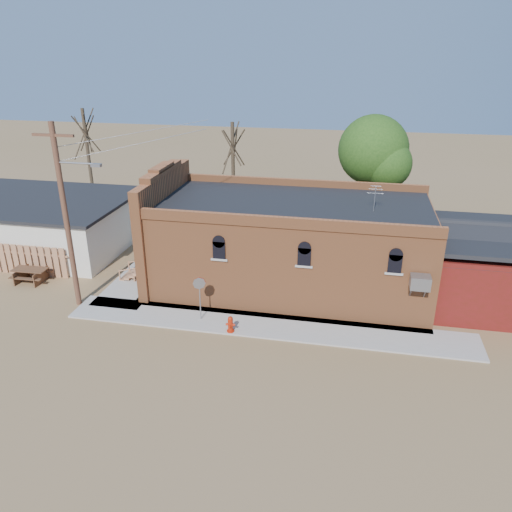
% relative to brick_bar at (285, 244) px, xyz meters
% --- Properties ---
extents(ground, '(120.00, 120.00, 0.00)m').
position_rel_brick_bar_xyz_m(ground, '(-1.64, -5.49, -2.34)').
color(ground, olive).
rests_on(ground, ground).
extents(sidewalk_south, '(19.00, 2.20, 0.08)m').
position_rel_brick_bar_xyz_m(sidewalk_south, '(-0.14, -4.59, -2.30)').
color(sidewalk_south, '#9E9991').
rests_on(sidewalk_south, ground).
extents(sidewalk_west, '(2.60, 10.00, 0.08)m').
position_rel_brick_bar_xyz_m(sidewalk_west, '(-7.94, 0.51, -2.30)').
color(sidewalk_west, '#9E9991').
rests_on(sidewalk_west, ground).
extents(brick_bar, '(16.40, 7.97, 6.30)m').
position_rel_brick_bar_xyz_m(brick_bar, '(0.00, 0.00, 0.00)').
color(brick_bar, '#B06236').
rests_on(brick_bar, ground).
extents(red_shed, '(5.40, 6.40, 4.30)m').
position_rel_brick_bar_xyz_m(red_shed, '(9.86, 0.01, -0.07)').
color(red_shed, '#54160E').
rests_on(red_shed, ground).
extents(wood_fence, '(5.20, 0.10, 1.80)m').
position_rel_brick_bar_xyz_m(wood_fence, '(-14.44, -1.69, -1.44)').
color(wood_fence, '#A56C4A').
rests_on(wood_fence, ground).
extents(utility_pole, '(3.12, 0.26, 9.00)m').
position_rel_brick_bar_xyz_m(utility_pole, '(-9.79, -4.29, 2.43)').
color(utility_pole, '#4B2D1E').
rests_on(utility_pole, ground).
extents(tree_bare_near, '(2.80, 2.80, 7.65)m').
position_rel_brick_bar_xyz_m(tree_bare_near, '(-4.64, 7.51, 3.62)').
color(tree_bare_near, '#423625').
rests_on(tree_bare_near, ground).
extents(tree_bare_far, '(2.80, 2.80, 8.16)m').
position_rel_brick_bar_xyz_m(tree_bare_far, '(-15.64, 8.51, 4.02)').
color(tree_bare_far, '#423625').
rests_on(tree_bare_far, ground).
extents(tree_leafy, '(4.40, 4.40, 8.15)m').
position_rel_brick_bar_xyz_m(tree_leafy, '(4.36, 8.01, 3.59)').
color(tree_leafy, '#423625').
rests_on(tree_leafy, ground).
extents(fire_hydrant, '(0.44, 0.41, 0.77)m').
position_rel_brick_bar_xyz_m(fire_hydrant, '(-1.66, -5.50, -1.88)').
color(fire_hydrant, '#AB1F09').
rests_on(fire_hydrant, sidewalk_south).
extents(stop_sign, '(0.56, 0.26, 2.18)m').
position_rel_brick_bar_xyz_m(stop_sign, '(-3.31, -4.67, -0.59)').
color(stop_sign, gray).
rests_on(stop_sign, sidewalk_south).
extents(trash_barrel, '(0.73, 0.73, 0.85)m').
position_rel_brick_bar_xyz_m(trash_barrel, '(-8.02, -0.12, -1.84)').
color(trash_barrel, navy).
rests_on(trash_barrel, sidewalk_west).
extents(picnic_table, '(1.89, 1.47, 0.77)m').
position_rel_brick_bar_xyz_m(picnic_table, '(-13.73, -2.46, -1.84)').
color(picnic_table, '#523320').
rests_on(picnic_table, ground).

